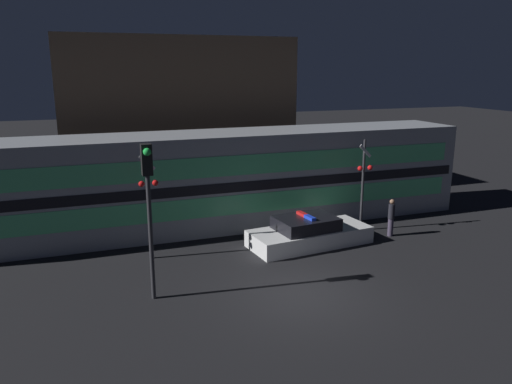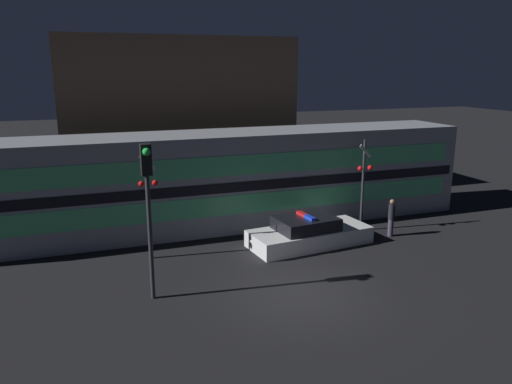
% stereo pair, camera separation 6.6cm
% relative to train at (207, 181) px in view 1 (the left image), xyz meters
% --- Properties ---
extents(ground_plane, '(120.00, 120.00, 0.00)m').
position_rel_train_xyz_m(ground_plane, '(0.95, -7.55, -2.06)').
color(ground_plane, black).
extents(train, '(23.65, 3.14, 4.12)m').
position_rel_train_xyz_m(train, '(0.00, 0.00, 0.00)').
color(train, '#999EA5').
rests_on(train, ground_plane).
extents(police_car, '(4.99, 2.43, 1.27)m').
position_rel_train_xyz_m(police_car, '(3.15, -3.64, -1.59)').
color(police_car, silver).
rests_on(police_car, ground_plane).
extents(pedestrian, '(0.27, 0.27, 1.57)m').
position_rel_train_xyz_m(pedestrian, '(6.82, -3.84, -1.25)').
color(pedestrian, '#3F384C').
rests_on(pedestrian, ground_plane).
extents(crossing_signal_near, '(0.70, 0.28, 3.94)m').
position_rel_train_xyz_m(crossing_signal_near, '(6.04, -2.83, 0.19)').
color(crossing_signal_near, '#2D2D33').
rests_on(crossing_signal_near, ground_plane).
extents(crossing_signal_far, '(0.70, 0.28, 4.08)m').
position_rel_train_xyz_m(crossing_signal_far, '(-2.91, -3.01, 0.26)').
color(crossing_signal_far, '#2D2D33').
rests_on(crossing_signal_far, ground_plane).
extents(traffic_light_corner, '(0.30, 0.46, 4.73)m').
position_rel_train_xyz_m(traffic_light_corner, '(-3.36, -6.33, 1.26)').
color(traffic_light_corner, '#2D2D33').
rests_on(traffic_light_corner, ground_plane).
extents(building_left, '(11.92, 4.51, 8.35)m').
position_rel_train_xyz_m(building_left, '(0.03, 6.21, 2.11)').
color(building_left, brown).
rests_on(building_left, ground_plane).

